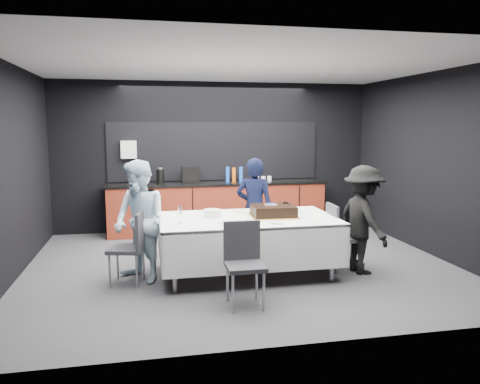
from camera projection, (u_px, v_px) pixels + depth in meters
name	position (u px, v px, depth m)	size (l,w,h in m)	color
ground	(241.00, 265.00, 6.70)	(6.00, 6.00, 0.00)	#404045
room_shell	(241.00, 135.00, 6.44)	(6.04, 5.04, 2.82)	white
kitchenette	(217.00, 203.00, 8.77)	(4.10, 0.64, 2.05)	maroon
party_table	(247.00, 228.00, 6.22)	(2.32, 1.32, 0.78)	#99999E
cake_assembly	(273.00, 211.00, 6.26)	(0.62, 0.52, 0.18)	gold
plate_stack	(212.00, 213.00, 6.22)	(0.23, 0.23, 0.10)	white
loose_plate_near	(223.00, 223.00, 5.85)	(0.18, 0.18, 0.01)	white
loose_plate_right_a	(301.00, 212.00, 6.57)	(0.20, 0.20, 0.01)	white
loose_plate_right_b	(312.00, 221.00, 5.94)	(0.22, 0.22, 0.01)	white
loose_plate_far	(242.00, 212.00, 6.56)	(0.21, 0.21, 0.01)	white
fork_pile	(277.00, 223.00, 5.80)	(0.15, 0.10, 0.02)	white
champagne_flute	(180.00, 211.00, 5.81)	(0.06, 0.06, 0.22)	white
chair_left	(132.00, 243.00, 5.86)	(0.51, 0.51, 0.92)	#303136
chair_right	(339.00, 232.00, 6.42)	(0.44, 0.44, 0.92)	#303136
chair_near	(244.00, 257.00, 5.21)	(0.42, 0.42, 0.92)	#303136
person_center	(254.00, 209.00, 6.96)	(0.55, 0.36, 1.52)	black
person_left	(140.00, 221.00, 5.93)	(0.76, 0.59, 1.56)	silver
person_right	(363.00, 220.00, 6.29)	(0.94, 0.54, 1.46)	black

